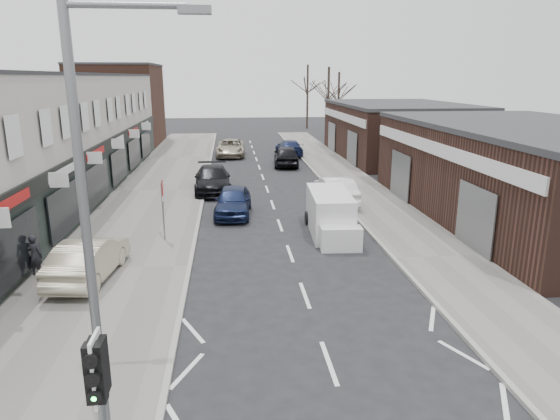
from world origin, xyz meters
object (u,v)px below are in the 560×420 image
object	(u,v)px
street_lamp	(96,222)
parked_car_left_b	(213,179)
parked_car_left_c	(231,148)
sedan_on_pavement	(89,259)
white_van	(330,215)
warning_sign	(163,192)
parked_car_left_a	(233,201)
parked_car_right_a	(335,190)
parked_car_right_c	(289,148)
pedestrian	(35,255)
traffic_light	(99,384)
parked_car_right_b	(286,156)

from	to	relation	value
street_lamp	parked_car_left_b	world-z (taller)	street_lamp
parked_car_left_c	sedan_on_pavement	bearing A→B (deg)	-98.22
white_van	parked_car_left_b	xyz separation A→B (m)	(-5.52, 9.24, -0.12)
warning_sign	white_van	world-z (taller)	warning_sign
parked_car_left_a	parked_car_right_a	world-z (taller)	parked_car_right_a
parked_car_left_c	parked_car_right_c	size ratio (longest dim) A/B	1.11
white_van	pedestrian	xyz separation A→B (m)	(-11.32, -4.05, -0.03)
parked_car_right_a	parked_car_left_a	bearing A→B (deg)	15.51
traffic_light	parked_car_right_c	bearing A→B (deg)	78.82
parked_car_right_a	parked_car_right_c	size ratio (longest dim) A/B	0.97
white_van	parked_car_left_b	world-z (taller)	white_van
traffic_light	pedestrian	xyz separation A→B (m)	(-4.80, 10.39, -1.54)
street_lamp	parked_car_left_a	distance (m)	17.46
white_van	parked_car_left_c	world-z (taller)	white_van
street_lamp	warning_sign	bearing A→B (deg)	92.84
street_lamp	parked_car_right_b	xyz separation A→B (m)	(6.73, 31.24, -3.81)
sedan_on_pavement	traffic_light	bearing A→B (deg)	112.89
parked_car_right_a	traffic_light	bearing A→B (deg)	66.75
parked_car_left_a	parked_car_right_b	world-z (taller)	parked_car_right_b
parked_car_left_c	parked_car_right_a	size ratio (longest dim) A/B	1.15
sedan_on_pavement	pedestrian	bearing A→B (deg)	-6.61
parked_car_left_a	parked_car_right_a	xyz separation A→B (m)	(5.70, 1.75, 0.03)
street_lamp	parked_car_right_a	distance (m)	20.63
parked_car_left_c	parked_car_left_b	bearing A→B (deg)	-92.77
sedan_on_pavement	parked_car_right_a	xyz separation A→B (m)	(10.77, 9.90, -0.06)
parked_car_left_b	parked_car_right_b	bearing A→B (deg)	55.40
pedestrian	parked_car_left_a	distance (m)	10.40
parked_car_left_b	parked_car_right_c	world-z (taller)	parked_car_left_b
white_van	parked_car_right_c	xyz separation A→B (m)	(0.95, 23.34, -0.19)
white_van	parked_car_right_c	size ratio (longest dim) A/B	1.02
pedestrian	parked_car_left_c	xyz separation A→B (m)	(7.00, 27.56, -0.12)
parked_car_left_c	parked_car_right_a	bearing A→B (deg)	-70.51
parked_car_left_a	parked_car_left_c	distance (m)	19.87
parked_car_right_b	parked_car_right_c	bearing A→B (deg)	-94.60
sedan_on_pavement	parked_car_left_c	world-z (taller)	sedan_on_pavement
parked_car_left_a	parked_car_right_b	distance (m)	15.03
parked_car_right_b	sedan_on_pavement	bearing A→B (deg)	71.87
warning_sign	parked_car_right_b	distance (m)	19.90
warning_sign	parked_car_left_b	bearing A→B (deg)	79.68
white_van	parked_car_right_b	xyz separation A→B (m)	(0.08, 18.02, -0.09)
warning_sign	parked_car_left_b	xyz separation A→B (m)	(1.76, 9.66, -1.42)
pedestrian	parked_car_left_c	distance (m)	28.44
street_lamp	parked_car_left_a	xyz separation A→B (m)	(2.33, 16.87, -3.88)
parked_car_left_b	parked_car_right_a	size ratio (longest dim) A/B	1.14
street_lamp	parked_car_left_c	xyz separation A→B (m)	(2.33, 36.74, -3.87)
parked_car_right_c	pedestrian	bearing A→B (deg)	63.06
street_lamp	sedan_on_pavement	world-z (taller)	street_lamp
parked_car_left_b	white_van	bearing A→B (deg)	-61.19
parked_car_right_a	parked_car_right_c	world-z (taller)	parked_car_right_a
traffic_light	parked_car_right_a	size ratio (longest dim) A/B	0.66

